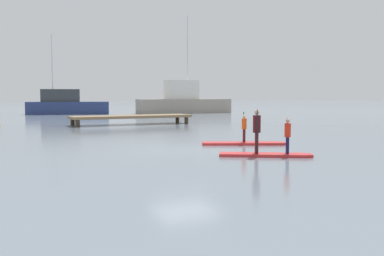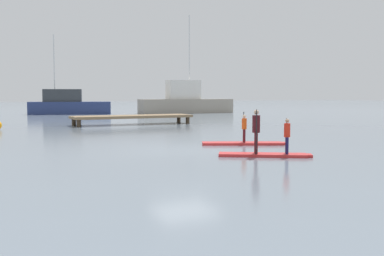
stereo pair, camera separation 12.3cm
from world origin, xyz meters
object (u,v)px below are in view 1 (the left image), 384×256
paddler_adult (257,128)px  fishing_boat_white_large (184,102)px  paddler_child_front (288,134)px  paddleboard_far (265,155)px  paddler_child_solo (244,127)px  paddleboard_near (244,143)px  fishing_boat_green_midground (66,105)px

paddler_adult → fishing_boat_white_large: bearing=68.7°
paddler_child_front → fishing_boat_white_large: (12.26, 34.28, 0.47)m
paddleboard_far → paddler_child_front: (0.64, -0.38, 0.73)m
paddler_child_solo → paddler_adult: 3.64m
paddleboard_near → paddler_child_solo: size_ratio=2.71×
paddler_child_solo → fishing_boat_white_large: fishing_boat_white_large is taller
paddleboard_near → fishing_boat_white_large: size_ratio=0.31×
paddler_child_solo → fishing_boat_white_large: size_ratio=0.12×
paddleboard_far → fishing_boat_green_midground: size_ratio=0.34×
paddleboard_near → paddler_child_solo: 0.71m
paddler_adult → paddleboard_near: bearing=64.0°
paddleboard_near → fishing_boat_white_large: fishing_boat_white_large is taller
paddleboard_near → paddler_adult: 3.74m
paddler_child_front → fishing_boat_white_large: 36.41m
fishing_boat_green_midground → paddleboard_far: bearing=-90.4°
paddleboard_near → paddleboard_far: same height
paddler_child_front → fishing_boat_white_large: bearing=70.3°
paddler_adult → fishing_boat_white_large: 36.22m
paddler_child_solo → paddler_adult: size_ratio=0.85×
fishing_boat_green_midground → paddleboard_near: bearing=-88.2°
paddler_adult → paddler_child_front: (0.90, -0.54, -0.18)m
paddleboard_near → paddler_child_front: paddler_child_front is taller
paddler_child_front → fishing_boat_white_large: fishing_boat_white_large is taller
paddleboard_far → fishing_boat_white_large: bearing=69.2°
fishing_boat_green_midground → fishing_boat_white_large: bearing=-12.9°
paddler_adult → fishing_boat_green_midground: fishing_boat_green_midground is taller
fishing_boat_white_large → paddleboard_far: bearing=-110.8°
paddler_child_solo → paddleboard_near: bearing=-157.0°
paddler_child_front → paddleboard_near: bearing=79.7°
paddleboard_near → paddler_adult: size_ratio=2.29×
paddleboard_far → fishing_boat_green_midground: (0.28, 36.79, 0.97)m
paddleboard_near → paddler_child_solo: bearing=23.0°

